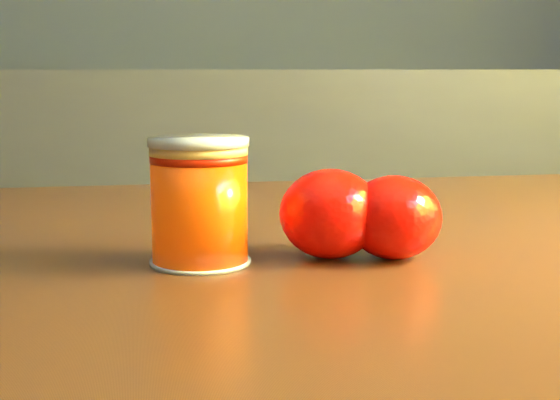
{
  "coord_description": "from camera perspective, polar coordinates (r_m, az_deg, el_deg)",
  "views": [
    {
      "loc": [
        0.78,
        -0.3,
        0.89
      ],
      "look_at": [
        0.78,
        0.24,
        0.8
      ],
      "focal_mm": 50.0,
      "sensor_mm": 36.0,
      "label": 1
    }
  ],
  "objects": [
    {
      "name": "orange_front",
      "position": [
        0.56,
        3.69,
        -1.0
      ],
      "size": [
        0.08,
        0.08,
        0.07
      ],
      "primitive_type": "ellipsoid",
      "rotation": [
        0.0,
        0.0,
        -0.1
      ],
      "color": "#FF1305",
      "rests_on": "table"
    },
    {
      "name": "orange_back",
      "position": [
        0.57,
        8.32,
        -1.26
      ],
      "size": [
        0.09,
        0.09,
        0.06
      ],
      "primitive_type": "ellipsoid",
      "rotation": [
        0.0,
        0.0,
        -0.31
      ],
      "color": "#FF1305",
      "rests_on": "table"
    },
    {
      "name": "table",
      "position": [
        0.68,
        8.25,
        -10.75
      ],
      "size": [
        1.13,
        0.89,
        0.76
      ],
      "rotation": [
        0.0,
        0.0,
        0.19
      ],
      "color": "#593016",
      "rests_on": "ground"
    },
    {
      "name": "juice_glass",
      "position": [
        0.55,
        -5.91,
        -0.13
      ],
      "size": [
        0.07,
        0.07,
        0.09
      ],
      "rotation": [
        0.0,
        0.0,
        -0.3
      ],
      "color": "#FF4705",
      "rests_on": "table"
    }
  ]
}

